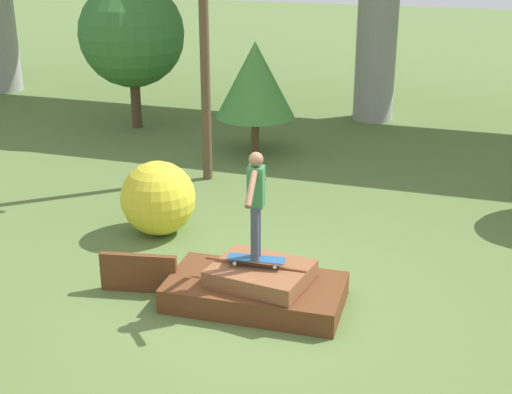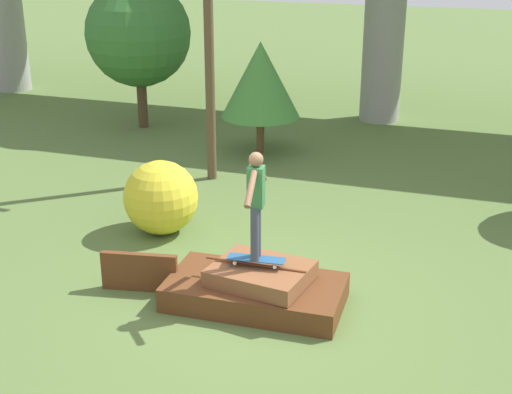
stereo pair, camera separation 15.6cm
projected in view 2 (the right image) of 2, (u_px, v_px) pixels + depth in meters
name	position (u px, v px, depth m)	size (l,w,h in m)	color
ground_plane	(255.00, 303.00, 10.43)	(80.00, 80.00, 0.00)	#567038
scrap_pile	(256.00, 288.00, 10.34)	(2.59, 1.42, 0.65)	#5B3319
scrap_plank_loose	(139.00, 272.00, 10.69)	(1.16, 0.31, 0.61)	#5B3319
skateboard	(256.00, 259.00, 10.15)	(0.85, 0.32, 0.09)	#23517F
skater	(256.00, 199.00, 9.82)	(0.24, 1.18, 1.58)	#383D4C
utility_pole	(209.00, 28.00, 14.33)	(1.30, 0.20, 6.19)	brown
tree_behind_left	(138.00, 34.00, 18.48)	(2.74, 2.74, 3.86)	#4C3823
tree_mid_back	(260.00, 80.00, 16.54)	(1.85, 1.85, 2.67)	brown
bush_yellow_flowering	(161.00, 198.00, 12.58)	(1.32, 1.32, 1.32)	gold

